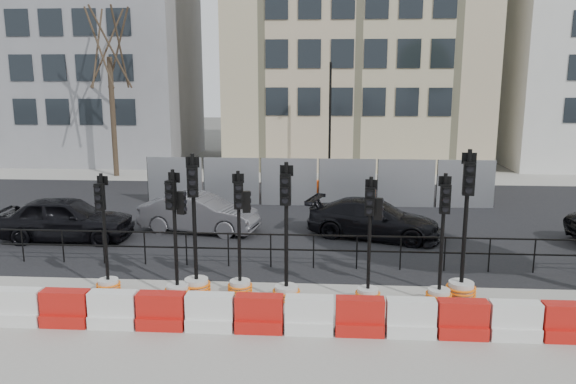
# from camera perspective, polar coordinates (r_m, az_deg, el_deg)

# --- Properties ---
(ground) EXTENTS (120.00, 120.00, 0.00)m
(ground) POSITION_cam_1_polar(r_m,az_deg,el_deg) (14.77, 2.49, -9.36)
(ground) COLOR #51514C
(ground) RESTS_ON ground
(sidewalk_near) EXTENTS (40.00, 6.00, 0.02)m
(sidewalk_near) POSITION_cam_1_polar(r_m,az_deg,el_deg) (12.01, 2.13, -14.44)
(sidewalk_near) COLOR gray
(sidewalk_near) RESTS_ON ground
(road) EXTENTS (40.00, 14.00, 0.03)m
(road) POSITION_cam_1_polar(r_m,az_deg,el_deg) (21.44, 2.95, -2.61)
(road) COLOR black
(road) RESTS_ON ground
(sidewalk_far) EXTENTS (40.00, 4.00, 0.02)m
(sidewalk_far) POSITION_cam_1_polar(r_m,az_deg,el_deg) (30.25, 3.23, 1.58)
(sidewalk_far) COLOR gray
(sidewalk_far) RESTS_ON ground
(building_grey) EXTENTS (11.00, 9.06, 14.00)m
(building_grey) POSITION_cam_1_polar(r_m,az_deg,el_deg) (38.55, -18.46, 13.61)
(building_grey) COLOR gray
(building_grey) RESTS_ON ground
(building_cream) EXTENTS (15.00, 10.06, 18.00)m
(building_cream) POSITION_cam_1_polar(r_m,az_deg,el_deg) (36.00, 6.86, 17.48)
(building_cream) COLOR #BAB388
(building_cream) RESTS_ON ground
(kerb_railing) EXTENTS (18.00, 0.04, 1.00)m
(kerb_railing) POSITION_cam_1_polar(r_m,az_deg,el_deg) (15.68, 2.62, -5.44)
(kerb_railing) COLOR black
(kerb_railing) RESTS_ON ground
(heras_fencing) EXTENTS (14.33, 1.72, 2.00)m
(heras_fencing) POSITION_cam_1_polar(r_m,az_deg,el_deg) (24.03, 3.05, 0.57)
(heras_fencing) COLOR #9799A0
(heras_fencing) RESTS_ON ground
(lamp_post_far) EXTENTS (0.12, 0.56, 6.00)m
(lamp_post_far) POSITION_cam_1_polar(r_m,az_deg,el_deg) (28.84, 4.28, 7.51)
(lamp_post_far) COLOR black
(lamp_post_far) RESTS_ON ground
(tree_bare_far) EXTENTS (2.00, 2.00, 9.00)m
(tree_bare_far) POSITION_cam_1_polar(r_m,az_deg,el_deg) (31.41, -17.74, 13.60)
(tree_bare_far) COLOR #473828
(tree_bare_far) RESTS_ON ground
(barrier_row) EXTENTS (15.70, 0.50, 0.80)m
(barrier_row) POSITION_cam_1_polar(r_m,az_deg,el_deg) (12.04, 2.17, -12.51)
(barrier_row) COLOR red
(barrier_row) RESTS_ON ground
(traffic_signal_a) EXTENTS (0.60, 0.60, 3.03)m
(traffic_signal_a) POSITION_cam_1_polar(r_m,az_deg,el_deg) (14.65, -17.91, -7.51)
(traffic_signal_a) COLOR silver
(traffic_signal_a) RESTS_ON ground
(traffic_signal_b) EXTENTS (0.63, 0.63, 3.19)m
(traffic_signal_b) POSITION_cam_1_polar(r_m,az_deg,el_deg) (13.76, -11.23, -7.80)
(traffic_signal_b) COLOR silver
(traffic_signal_b) RESTS_ON ground
(traffic_signal_c) EXTENTS (0.69, 0.69, 3.52)m
(traffic_signal_c) POSITION_cam_1_polar(r_m,az_deg,el_deg) (13.99, -9.34, -7.55)
(traffic_signal_c) COLOR silver
(traffic_signal_c) RESTS_ON ground
(traffic_signal_d) EXTENTS (0.61, 0.61, 3.11)m
(traffic_signal_d) POSITION_cam_1_polar(r_m,az_deg,el_deg) (13.86, -4.89, -7.56)
(traffic_signal_d) COLOR silver
(traffic_signal_d) RESTS_ON ground
(traffic_signal_e) EXTENTS (0.67, 0.67, 3.39)m
(traffic_signal_e) POSITION_cam_1_polar(r_m,az_deg,el_deg) (13.40, -0.18, -8.39)
(traffic_signal_e) COLOR silver
(traffic_signal_e) RESTS_ON ground
(traffic_signal_f) EXTENTS (0.60, 0.60, 3.06)m
(traffic_signal_f) POSITION_cam_1_polar(r_m,az_deg,el_deg) (13.48, 8.20, -8.26)
(traffic_signal_f) COLOR silver
(traffic_signal_f) RESTS_ON ground
(traffic_signal_g) EXTENTS (0.62, 0.62, 3.15)m
(traffic_signal_g) POSITION_cam_1_polar(r_m,az_deg,el_deg) (13.76, 15.17, -8.48)
(traffic_signal_g) COLOR silver
(traffic_signal_g) RESTS_ON ground
(traffic_signal_h) EXTENTS (0.72, 0.72, 3.66)m
(traffic_signal_h) POSITION_cam_1_polar(r_m,az_deg,el_deg) (14.17, 17.29, -7.56)
(traffic_signal_h) COLOR silver
(traffic_signal_h) RESTS_ON ground
(car_a) EXTENTS (1.95, 4.40, 1.47)m
(car_a) POSITION_cam_1_polar(r_m,az_deg,el_deg) (19.76, -21.62, -2.52)
(car_a) COLOR black
(car_a) RESTS_ON ground
(car_b) EXTENTS (2.82, 4.54, 1.33)m
(car_b) POSITION_cam_1_polar(r_m,az_deg,el_deg) (19.59, -8.97, -2.14)
(car_b) COLOR #4B4B50
(car_b) RESTS_ON ground
(car_c) EXTENTS (4.22, 5.40, 1.28)m
(car_c) POSITION_cam_1_polar(r_m,az_deg,el_deg) (18.89, 8.71, -2.74)
(car_c) COLOR black
(car_c) RESTS_ON ground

